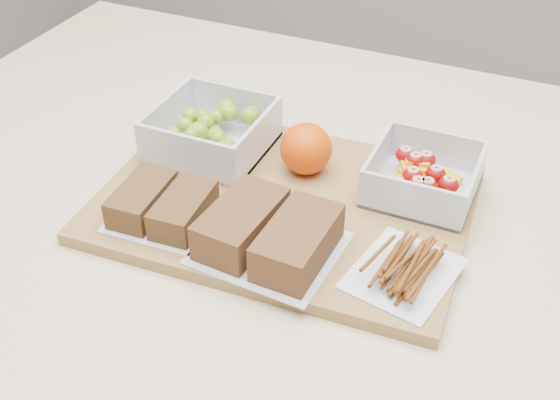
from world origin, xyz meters
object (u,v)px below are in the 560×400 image
(pretzel_bag, at_px, (405,265))
(fruit_container, at_px, (423,178))
(cutting_board, at_px, (284,204))
(grape_container, at_px, (214,132))
(sandwich_bag_center, at_px, (269,234))
(sandwich_bag_left, at_px, (163,206))
(orange, at_px, (306,149))

(pretzel_bag, bearing_deg, fruit_container, 97.96)
(cutting_board, height_order, pretzel_bag, pretzel_bag)
(grape_container, distance_m, fruit_container, 0.27)
(grape_container, distance_m, pretzel_bag, 0.32)
(grape_container, relative_size, sandwich_bag_center, 0.90)
(cutting_board, distance_m, sandwich_bag_left, 0.14)
(grape_container, xyz_separation_m, sandwich_bag_left, (0.02, -0.15, -0.01))
(cutting_board, distance_m, orange, 0.07)
(cutting_board, distance_m, grape_container, 0.14)
(orange, bearing_deg, fruit_container, 5.83)
(fruit_container, xyz_separation_m, pretzel_bag, (0.02, -0.15, -0.01))
(fruit_container, distance_m, orange, 0.14)
(cutting_board, bearing_deg, fruit_container, 25.78)
(sandwich_bag_left, bearing_deg, cutting_board, 38.61)
(cutting_board, xyz_separation_m, grape_container, (-0.13, 0.06, 0.03))
(sandwich_bag_left, distance_m, pretzel_bag, 0.27)
(cutting_board, height_order, grape_container, grape_container)
(grape_container, xyz_separation_m, fruit_container, (0.27, 0.02, -0.00))
(sandwich_bag_left, bearing_deg, orange, 53.79)
(grape_container, height_order, sandwich_bag_center, grape_container)
(fruit_container, bearing_deg, orange, -174.17)
(sandwich_bag_left, bearing_deg, fruit_container, 33.26)
(orange, relative_size, pretzel_bag, 0.48)
(fruit_container, relative_size, pretzel_bag, 0.92)
(cutting_board, xyz_separation_m, fruit_container, (0.14, 0.08, 0.03))
(fruit_container, bearing_deg, sandwich_bag_left, -146.74)
(fruit_container, bearing_deg, cutting_board, -151.37)
(grape_container, bearing_deg, sandwich_bag_left, -84.03)
(fruit_container, distance_m, sandwich_bag_left, 0.30)
(orange, xyz_separation_m, sandwich_bag_left, (-0.11, -0.15, -0.01))
(grape_container, relative_size, orange, 2.14)
(sandwich_bag_center, distance_m, pretzel_bag, 0.14)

